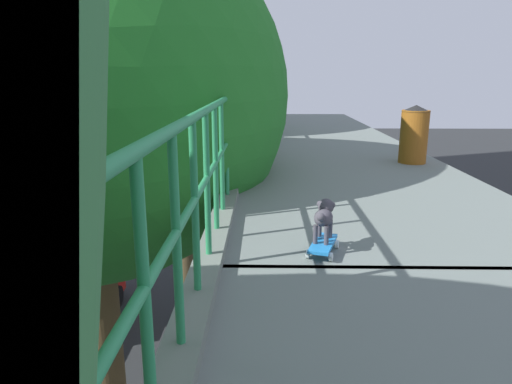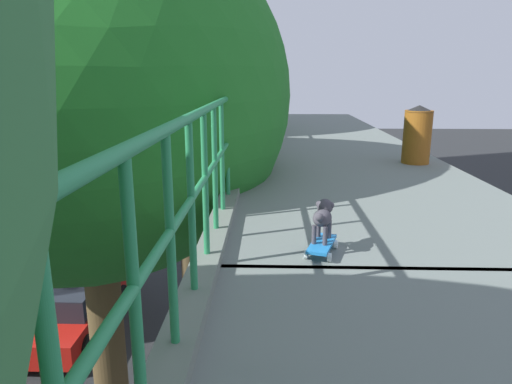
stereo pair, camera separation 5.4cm
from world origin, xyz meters
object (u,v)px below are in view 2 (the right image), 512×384
Objects in this scene: small_dog at (323,216)px; city_bus at (148,149)px; car_grey_sixth at (35,253)px; litter_bin at (417,134)px; toy_skateboard at (322,245)px; car_red_taxi_fifth at (75,307)px; car_white_seventh at (154,218)px.

city_bus is at bearing 107.80° from small_dog.
litter_bin is (10.65, -7.68, 5.23)m from car_grey_sixth.
car_red_taxi_fifth is at bearing 126.42° from toy_skateboard.
toy_skateboard is at bearing -97.36° from small_dog.
small_dog reaches higher than car_red_taxi_fifth.
city_bus is (-0.30, 16.74, 1.08)m from car_grey_sixth.
litter_bin is at bearing -58.05° from car_white_seventh.
toy_skateboard is (9.05, -28.27, 3.75)m from city_bus.
car_grey_sixth reaches higher than car_white_seventh.
car_red_taxi_fifth is 0.44× the size of city_bus.
small_dog is at bearing -70.50° from car_white_seventh.
car_red_taxi_fifth is 20.83m from city_bus.
city_bus is 11.04× the size of litter_bin.
small_dog reaches higher than toy_skateboard.
car_white_seventh is 12.98m from city_bus.
litter_bin is (1.89, 3.85, 0.39)m from toy_skateboard.
car_red_taxi_fifth is at bearing 152.90° from litter_bin.
city_bus is (-3.48, 12.46, 1.13)m from car_white_seventh.
car_white_seventh is at bearing 121.95° from litter_bin.
car_grey_sixth is 0.94× the size of car_white_seventh.
small_dog reaches higher than car_white_seventh.
toy_skateboard is at bearing -52.79° from car_grey_sixth.
toy_skateboard is (8.75, -11.53, 4.84)m from car_grey_sixth.
car_white_seventh is 0.46× the size of city_bus.
small_dog is (5.58, -15.75, 5.10)m from car_white_seventh.
car_red_taxi_fifth is 10.84m from small_dog.
toy_skateboard is (5.57, -15.81, 4.88)m from car_white_seventh.
litter_bin is (10.94, -24.42, 4.15)m from city_bus.
small_dog is (9.06, -28.21, 3.97)m from city_bus.
car_red_taxi_fifth is 13.63× the size of small_dog.
car_white_seventh is 5.04× the size of litter_bin.
small_dog is at bearing -52.62° from car_grey_sixth.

